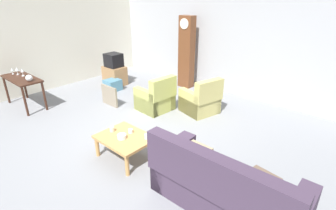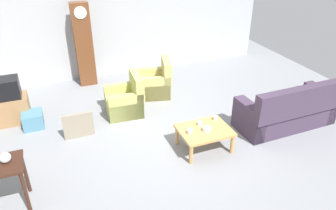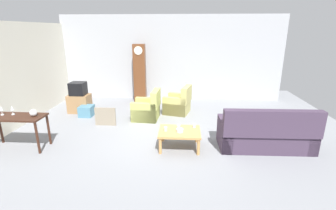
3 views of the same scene
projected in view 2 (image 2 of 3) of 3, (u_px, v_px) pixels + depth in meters
The scene contains 16 objects.
ground_plane at pixel (170, 134), 6.63m from camera, with size 10.40×10.40×0.00m, color gray.
garage_door_wall at pixel (121, 17), 8.79m from camera, with size 8.40×0.16×3.20m, color #ADAFB5.
couch_floral at pixel (288, 111), 6.75m from camera, with size 2.12×0.92×1.04m.
armchair_olive_near at pixel (126, 101), 7.26m from camera, with size 0.84×0.81×0.92m.
armchair_olive_far at pixel (156, 83), 8.07m from camera, with size 0.96×0.93×0.92m.
coffee_table_wood at pixel (204, 132), 6.04m from camera, with size 0.96×0.76×0.43m.
grandfather_clock at pixel (84, 45), 8.27m from camera, with size 0.44×0.30×2.16m.
tv_stand_cabinet at pixel (13, 109), 6.94m from camera, with size 0.68×0.52×0.59m, color #997047.
tv_crt at pixel (7, 88), 6.70m from camera, with size 0.48×0.44×0.42m, color black.
framed_picture_leaning at pixel (79, 126), 6.43m from camera, with size 0.60×0.05×0.53m, color gray.
storage_box_blue at pixel (33, 120), 6.81m from camera, with size 0.41×0.44×0.34m, color teal.
glass_dome_cloche at pixel (5, 158), 4.56m from camera, with size 0.16×0.16×0.16m, color silver.
cup_white_porcelain at pixel (200, 123), 6.12m from camera, with size 0.08×0.08×0.08m, color white.
cup_blue_rimmed at pixel (215, 118), 6.28m from camera, with size 0.08×0.08×0.09m, color silver.
cup_cream_tall at pixel (190, 131), 5.86m from camera, with size 0.09×0.09×0.09m, color beige.
bowl_white_stacked at pixel (207, 129), 5.94m from camera, with size 0.16×0.16×0.08m, color white.
Camera 2 is at (-2.07, -5.11, 3.72)m, focal length 34.46 mm.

